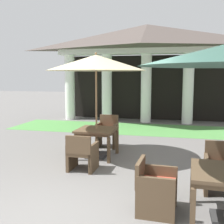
# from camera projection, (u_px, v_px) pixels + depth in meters

# --- Properties ---
(background_pavilion) EXTENTS (8.31, 2.99, 4.21)m
(background_pavilion) POSITION_uv_depth(u_px,v_px,m) (147.00, 48.00, 12.18)
(background_pavilion) COLOR white
(background_pavilion) RESTS_ON ground
(lawn_strip) EXTENTS (10.11, 2.45, 0.01)m
(lawn_strip) POSITION_uv_depth(u_px,v_px,m) (140.00, 129.00, 10.84)
(lawn_strip) COLOR #519347
(lawn_strip) RESTS_ON ground
(patio_chair_near_foreground_west) EXTENTS (0.60, 0.64, 0.79)m
(patio_chair_near_foreground_west) POSITION_uv_depth(u_px,v_px,m) (155.00, 187.00, 4.23)
(patio_chair_near_foreground_west) COLOR brown
(patio_chair_near_foreground_west) RESTS_ON ground
(patio_chair_near_foreground_north) EXTENTS (0.56, 0.54, 0.88)m
(patio_chair_near_foreground_north) POSITION_uv_depth(u_px,v_px,m) (220.00, 170.00, 4.93)
(patio_chair_near_foreground_north) COLOR brown
(patio_chair_near_foreground_north) RESTS_ON ground
(patio_table_mid_left) EXTENTS (0.95, 0.95, 0.72)m
(patio_table_mid_left) POSITION_uv_depth(u_px,v_px,m) (97.00, 133.00, 7.08)
(patio_table_mid_left) COLOR brown
(patio_table_mid_left) RESTS_ON ground
(patio_umbrella_mid_left) EXTENTS (2.44, 2.44, 2.61)m
(patio_umbrella_mid_left) POSITION_uv_depth(u_px,v_px,m) (96.00, 64.00, 6.86)
(patio_umbrella_mid_left) COLOR #2D2D2D
(patio_umbrella_mid_left) RESTS_ON ground
(patio_chair_mid_left_north) EXTENTS (0.58, 0.51, 0.91)m
(patio_chair_mid_left_north) POSITION_uv_depth(u_px,v_px,m) (107.00, 132.00, 8.11)
(patio_chair_mid_left_north) COLOR brown
(patio_chair_mid_left_north) RESTS_ON ground
(patio_chair_mid_left_south) EXTENTS (0.58, 0.59, 0.81)m
(patio_chair_mid_left_south) POSITION_uv_depth(u_px,v_px,m) (82.00, 153.00, 6.10)
(patio_chair_mid_left_south) COLOR brown
(patio_chair_mid_left_south) RESTS_ON ground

